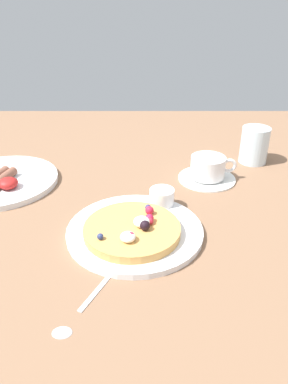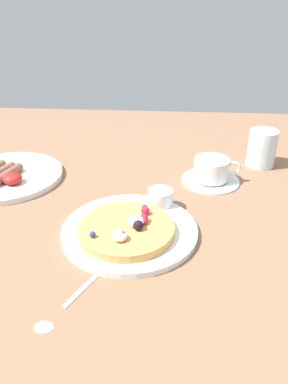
# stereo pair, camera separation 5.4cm
# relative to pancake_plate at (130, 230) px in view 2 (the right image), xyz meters

# --- Properties ---
(ground_plane) EXTENTS (1.88, 1.50, 0.03)m
(ground_plane) POSITION_rel_pancake_plate_xyz_m (-0.03, 0.07, -0.02)
(ground_plane) COLOR brown
(pancake_plate) EXTENTS (0.26, 0.26, 0.01)m
(pancake_plate) POSITION_rel_pancake_plate_xyz_m (0.00, 0.00, 0.00)
(pancake_plate) COLOR white
(pancake_plate) RESTS_ON ground_plane
(pancake_with_berries) EXTENTS (0.18, 0.18, 0.04)m
(pancake_with_berries) POSITION_rel_pancake_plate_xyz_m (-0.00, -0.02, 0.02)
(pancake_with_berries) COLOR tan
(pancake_with_berries) RESTS_ON pancake_plate
(syrup_ramekin) EXTENTS (0.05, 0.05, 0.03)m
(syrup_ramekin) POSITION_rel_pancake_plate_xyz_m (0.06, 0.09, 0.02)
(syrup_ramekin) COLOR white
(syrup_ramekin) RESTS_ON pancake_plate
(breakfast_plate) EXTENTS (0.28, 0.28, 0.01)m
(breakfast_plate) POSITION_rel_pancake_plate_xyz_m (-0.33, 0.21, 0.00)
(breakfast_plate) COLOR white
(breakfast_plate) RESTS_ON ground_plane
(fried_breakfast) EXTENTS (0.15, 0.12, 0.03)m
(fried_breakfast) POSITION_rel_pancake_plate_xyz_m (-0.34, 0.19, 0.02)
(fried_breakfast) COLOR brown
(fried_breakfast) RESTS_ON breakfast_plate
(coffee_saucer) EXTENTS (0.14, 0.14, 0.01)m
(coffee_saucer) POSITION_rel_pancake_plate_xyz_m (0.17, 0.23, -0.00)
(coffee_saucer) COLOR white
(coffee_saucer) RESTS_ON ground_plane
(coffee_cup) EXTENTS (0.11, 0.09, 0.05)m
(coffee_cup) POSITION_rel_pancake_plate_xyz_m (0.18, 0.23, 0.03)
(coffee_cup) COLOR white
(coffee_cup) RESTS_ON coffee_saucer
(teaspoon) EXTENTS (0.07, 0.12, 0.01)m
(teaspoon) POSITION_rel_pancake_plate_xyz_m (-0.08, -0.21, -0.00)
(teaspoon) COLOR silver
(teaspoon) RESTS_ON ground_plane
(water_glass) EXTENTS (0.07, 0.07, 0.10)m
(water_glass) POSITION_rel_pancake_plate_xyz_m (0.32, 0.34, 0.04)
(water_glass) COLOR silver
(water_glass) RESTS_ON ground_plane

